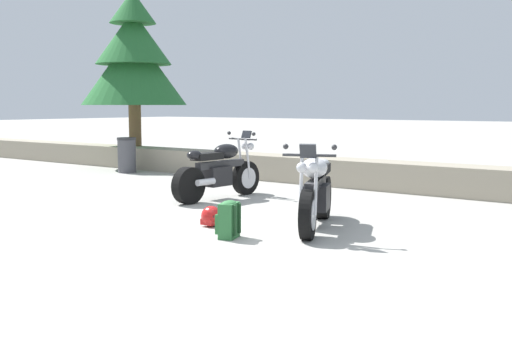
% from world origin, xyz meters
% --- Properties ---
extents(ground_plane, '(120.00, 120.00, 0.00)m').
position_xyz_m(ground_plane, '(0.00, 0.00, 0.00)').
color(ground_plane, '#A3A099').
extents(stone_wall, '(36.00, 0.80, 0.55)m').
position_xyz_m(stone_wall, '(0.00, 4.80, 0.28)').
color(stone_wall, gray).
rests_on(stone_wall, ground).
extents(motorcycle_black_near_left, '(0.67, 2.07, 1.18)m').
position_xyz_m(motorcycle_black_near_left, '(-1.72, 1.94, 0.49)').
color(motorcycle_black_near_left, black).
rests_on(motorcycle_black_near_left, ground).
extents(motorcycle_silver_centre, '(1.03, 1.96, 1.18)m').
position_xyz_m(motorcycle_silver_centre, '(0.95, 0.70, 0.49)').
color(motorcycle_silver_centre, black).
rests_on(motorcycle_silver_centre, ground).
extents(rider_backpack, '(0.31, 0.34, 0.47)m').
position_xyz_m(rider_backpack, '(0.38, -0.44, 0.24)').
color(rider_backpack, '#2D6B38').
rests_on(rider_backpack, ground).
extents(rider_helmet, '(0.28, 0.28, 0.28)m').
position_xyz_m(rider_helmet, '(-0.27, -0.02, 0.14)').
color(rider_helmet, '#B21919').
rests_on(rider_helmet, ground).
extents(pine_tree_far_left, '(2.79, 2.79, 4.12)m').
position_xyz_m(pine_tree_far_left, '(-7.24, 5.04, 2.92)').
color(pine_tree_far_left, brown).
rests_on(pine_tree_far_left, stone_wall).
extents(trash_bin, '(0.46, 0.46, 0.86)m').
position_xyz_m(trash_bin, '(-6.25, 3.84, 0.43)').
color(trash_bin, '#4C4C51').
rests_on(trash_bin, ground).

